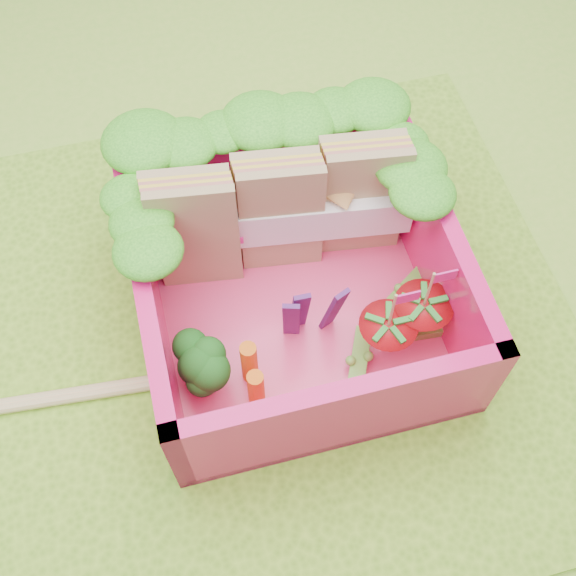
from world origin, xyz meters
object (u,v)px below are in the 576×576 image
Objects in this scene: bento_box at (297,283)px; strawberry_right at (420,318)px; strawberry_left at (385,338)px; broccoli at (201,366)px; sandwich_stack at (280,212)px; chopsticks at (88,393)px.

strawberry_right is (0.48, -0.24, -0.09)m from bento_box.
strawberry_right is (0.17, 0.05, 0.00)m from strawberry_left.
broccoli is at bearing -179.52° from strawberry_right.
bento_box reaches higher than broccoli.
sandwich_stack reaches higher than broccoli.
strawberry_right is 0.21× the size of chopsticks.
sandwich_stack is 0.75m from broccoli.
chopsticks is (-0.96, -0.47, -0.34)m from sandwich_stack.
broccoli reaches higher than chopsticks.
sandwich_stack is at bearing 116.27° from strawberry_left.
bento_box is 0.55× the size of chopsticks.
sandwich_stack reaches higher than bento_box.
sandwich_stack reaches higher than strawberry_right.
sandwich_stack reaches higher than strawberry_left.
strawberry_left is 0.99× the size of strawberry_right.
strawberry_left is 1.28m from chopsticks.
strawberry_right is at bearing 16.58° from strawberry_left.
strawberry_left is (0.77, -0.04, -0.05)m from broccoli.
strawberry_left is at bearing -3.17° from broccoli.
bento_box is 0.53m from broccoli.
broccoli is 0.54m from chopsticks.
bento_box is 0.33m from sandwich_stack.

